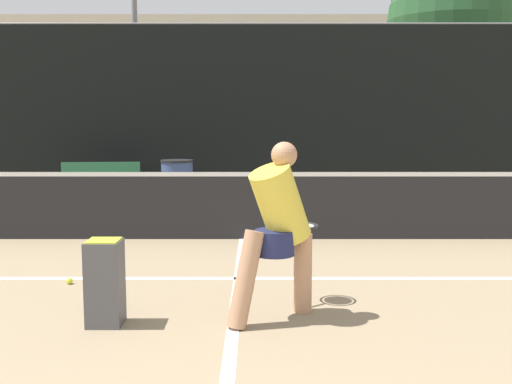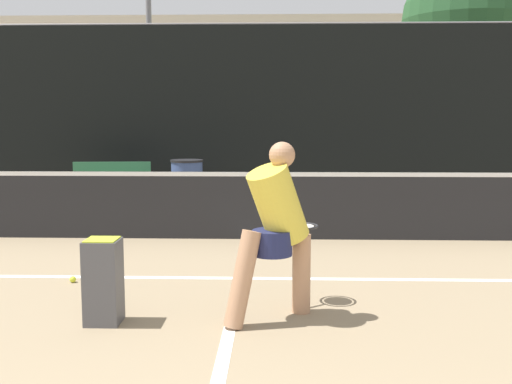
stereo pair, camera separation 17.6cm
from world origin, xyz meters
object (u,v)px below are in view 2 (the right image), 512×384
Objects in this scene: player_practicing at (276,225)px; ball_hopper at (103,279)px; parked_car at (384,167)px; courtside_bench at (111,183)px; trash_bin at (187,185)px.

player_practicing is 2.12× the size of ball_hopper.
ball_hopper is 0.17× the size of parked_car.
ball_hopper is 0.47× the size of courtside_bench.
trash_bin is 0.22× the size of parked_car.
courtside_bench is 1.63× the size of trash_bin.
player_practicing reaches higher than parked_car.
trash_bin is 5.43m from parked_car.
trash_bin is at bearing -141.80° from parked_car.
ball_hopper is at bearing -112.71° from parked_car.
trash_bin is (-1.65, 6.12, -0.33)m from player_practicing.
ball_hopper is at bearing -87.93° from trash_bin.
player_practicing reaches higher than courtside_bench.
parked_car is at bearing 22.23° from courtside_bench.
parked_car reaches higher than courtside_bench.
ball_hopper is 6.86m from courtside_bench.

